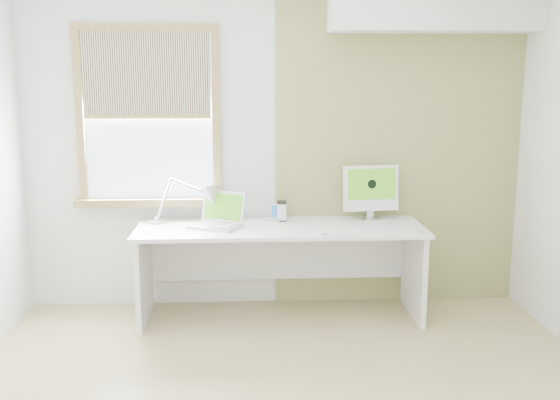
{
  "coord_description": "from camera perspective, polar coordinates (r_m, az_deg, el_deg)",
  "views": [
    {
      "loc": [
        -0.23,
        -3.35,
        1.85
      ],
      "look_at": [
        0.0,
        1.05,
        1.0
      ],
      "focal_mm": 40.8,
      "sensor_mm": 36.0,
      "label": 1
    }
  ],
  "objects": [
    {
      "name": "phone_dock",
      "position": [
        5.03,
        -0.46,
        -1.48
      ],
      "size": [
        0.08,
        0.08,
        0.14
      ],
      "color": "silver",
      "rests_on": "desk"
    },
    {
      "name": "window",
      "position": [
        5.13,
        -11.72,
        7.28
      ],
      "size": [
        1.2,
        0.14,
        1.42
      ],
      "color": "olive",
      "rests_on": "room"
    },
    {
      "name": "mouse",
      "position": [
        4.65,
        3.73,
        -2.85
      ],
      "size": [
        0.08,
        0.12,
        0.03
      ],
      "primitive_type": "ellipsoid",
      "rotation": [
        0.0,
        0.0,
        0.21
      ],
      "color": "white",
      "rests_on": "desk"
    },
    {
      "name": "laptop",
      "position": [
        4.9,
        -5.51,
        -1.59
      ],
      "size": [
        0.46,
        0.43,
        0.26
      ],
      "color": "silver",
      "rests_on": "desk"
    },
    {
      "name": "imac",
      "position": [
        5.12,
        8.15,
        0.96
      ],
      "size": [
        0.45,
        0.16,
        0.44
      ],
      "color": "silver",
      "rests_on": "desk"
    },
    {
      "name": "accent_wall",
      "position": [
        5.27,
        10.56,
        4.74
      ],
      "size": [
        2.0,
        0.02,
        2.6
      ],
      "primitive_type": "cube",
      "color": "olive",
      "rests_on": "room"
    },
    {
      "name": "soffit",
      "position": [
        5.15,
        13.72,
        16.74
      ],
      "size": [
        1.6,
        0.4,
        0.42
      ],
      "primitive_type": "cube",
      "color": "white",
      "rests_on": "room"
    },
    {
      "name": "external_drive",
      "position": [
        5.06,
        0.16,
        -1.0
      ],
      "size": [
        0.08,
        0.12,
        0.15
      ],
      "color": "silver",
      "rests_on": "desk"
    },
    {
      "name": "desk",
      "position": [
        4.98,
        -0.0,
        -4.41
      ],
      "size": [
        2.2,
        0.7,
        0.73
      ],
      "color": "white",
      "rests_on": "room"
    },
    {
      "name": "keyboard",
      "position": [
        4.75,
        9.44,
        -2.76
      ],
      "size": [
        0.46,
        0.13,
        0.02
      ],
      "color": "white",
      "rests_on": "desk"
    },
    {
      "name": "room",
      "position": [
        3.4,
        0.94,
        1.62
      ],
      "size": [
        4.04,
        3.54,
        2.64
      ],
      "color": "tan",
      "rests_on": "ground"
    },
    {
      "name": "desk_lamp",
      "position": [
        4.98,
        -7.08,
        0.05
      ],
      "size": [
        0.63,
        0.25,
        0.36
      ],
      "color": "silver",
      "rests_on": "desk"
    }
  ]
}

